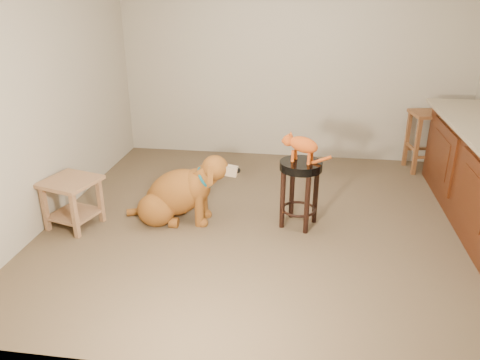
% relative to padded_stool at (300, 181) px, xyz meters
% --- Properties ---
extents(floor, '(4.50, 4.00, 0.01)m').
position_rel_padded_stool_xyz_m(floor, '(-0.16, 0.01, -0.46)').
color(floor, brown).
rests_on(floor, ground).
extents(room_shell, '(4.54, 4.04, 2.62)m').
position_rel_padded_stool_xyz_m(room_shell, '(-0.16, 0.01, 1.21)').
color(room_shell, '#AA9F89').
rests_on(room_shell, ground).
extents(padded_stool, '(0.43, 0.43, 0.65)m').
position_rel_padded_stool_xyz_m(padded_stool, '(0.00, 0.00, 0.00)').
color(padded_stool, black).
rests_on(padded_stool, ground).
extents(wood_stool, '(0.47, 0.47, 0.74)m').
position_rel_padded_stool_xyz_m(wood_stool, '(1.50, 1.71, -0.08)').
color(wood_stool, brown).
rests_on(wood_stool, ground).
extents(side_table, '(0.57, 0.57, 0.48)m').
position_rel_padded_stool_xyz_m(side_table, '(-2.14, -0.33, -0.15)').
color(side_table, '#8F6542').
rests_on(side_table, ground).
extents(golden_retriever, '(1.18, 0.58, 0.74)m').
position_rel_padded_stool_xyz_m(golden_retriever, '(-1.18, -0.06, -0.19)').
color(golden_retriever, brown).
rests_on(golden_retriever, ground).
extents(tabby_kitten, '(0.47, 0.22, 0.30)m').
position_rel_padded_stool_xyz_m(tabby_kitten, '(-0.01, 0.00, 0.35)').
color(tabby_kitten, '#AA4111').
rests_on(tabby_kitten, padded_stool).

